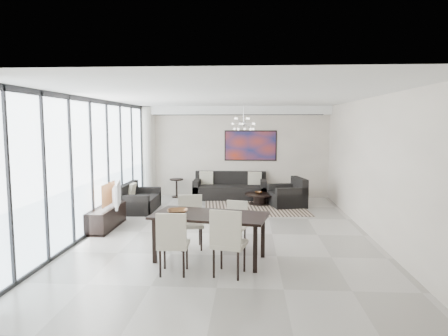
# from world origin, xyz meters

# --- Properties ---
(room_shell) EXTENTS (6.00, 9.00, 2.90)m
(room_shell) POSITION_xyz_m (0.46, 0.00, 1.45)
(room_shell) COLOR #A8A39B
(room_shell) RESTS_ON ground
(window_wall) EXTENTS (0.37, 8.95, 2.90)m
(window_wall) POSITION_xyz_m (-2.86, 0.00, 1.47)
(window_wall) COLOR white
(window_wall) RESTS_ON floor
(soffit) EXTENTS (5.98, 0.40, 0.26)m
(soffit) POSITION_xyz_m (0.00, 4.30, 2.77)
(soffit) COLOR white
(soffit) RESTS_ON room_shell
(painting) EXTENTS (1.68, 0.04, 0.98)m
(painting) POSITION_xyz_m (0.50, 4.47, 1.65)
(painting) COLOR #A72E17
(painting) RESTS_ON room_shell
(chandelier) EXTENTS (0.66, 0.66, 0.71)m
(chandelier) POSITION_xyz_m (0.30, 2.50, 2.35)
(chandelier) COLOR silver
(chandelier) RESTS_ON room_shell
(rug) EXTENTS (3.01, 2.44, 0.01)m
(rug) POSITION_xyz_m (0.64, 2.60, 0.01)
(rug) COLOR black
(rug) RESTS_ON floor
(coffee_table) EXTENTS (0.88, 0.88, 0.31)m
(coffee_table) POSITION_xyz_m (0.78, 3.19, 0.18)
(coffee_table) COLOR black
(coffee_table) RESTS_ON floor
(bowl_coffee) EXTENTS (0.24, 0.24, 0.07)m
(bowl_coffee) POSITION_xyz_m (0.73, 3.20, 0.34)
(bowl_coffee) COLOR brown
(bowl_coffee) RESTS_ON coffee_table
(sofa_main) EXTENTS (2.27, 0.93, 0.83)m
(sofa_main) POSITION_xyz_m (-0.14, 4.07, 0.28)
(sofa_main) COLOR black
(sofa_main) RESTS_ON floor
(loveseat) EXTENTS (0.83, 1.48, 0.74)m
(loveseat) POSITION_xyz_m (-2.54, 2.14, 0.25)
(loveseat) COLOR black
(loveseat) RESTS_ON floor
(armchair) EXTENTS (1.11, 1.15, 0.81)m
(armchair) POSITION_xyz_m (1.59, 2.99, 0.28)
(armchair) COLOR black
(armchair) RESTS_ON floor
(side_table) EXTENTS (0.44, 0.44, 0.60)m
(side_table) POSITION_xyz_m (-1.86, 4.15, 0.41)
(side_table) COLOR black
(side_table) RESTS_ON floor
(tv_console) EXTENTS (0.43, 1.53, 0.48)m
(tv_console) POSITION_xyz_m (-2.76, 0.28, 0.24)
(tv_console) COLOR black
(tv_console) RESTS_ON floor
(television) EXTENTS (0.35, 0.96, 0.55)m
(television) POSITION_xyz_m (-2.60, 0.33, 0.75)
(television) COLOR gray
(television) RESTS_ON tv_console
(dining_table) EXTENTS (2.09, 1.33, 0.81)m
(dining_table) POSITION_xyz_m (-0.21, -1.70, 0.72)
(dining_table) COLOR black
(dining_table) RESTS_ON floor
(dining_chair_sw) EXTENTS (0.47, 0.47, 1.01)m
(dining_chair_sw) POSITION_xyz_m (-0.72, -2.45, 0.58)
(dining_chair_sw) COLOR #B8B198
(dining_chair_sw) RESTS_ON floor
(dining_chair_se) EXTENTS (0.59, 0.59, 1.07)m
(dining_chair_se) POSITION_xyz_m (0.13, -2.46, 0.62)
(dining_chair_se) COLOR #B8B198
(dining_chair_se) RESTS_ON floor
(dining_chair_nw) EXTENTS (0.54, 0.54, 0.99)m
(dining_chair_nw) POSITION_xyz_m (-0.65, -0.99, 0.57)
(dining_chair_nw) COLOR #B8B198
(dining_chair_nw) RESTS_ON floor
(dining_chair_ne) EXTENTS (0.49, 0.49, 0.88)m
(dining_chair_ne) POSITION_xyz_m (0.21, -0.94, 0.51)
(dining_chair_ne) COLOR #B8B198
(dining_chair_ne) RESTS_ON floor
(bowl_dining) EXTENTS (0.40, 0.40, 0.09)m
(bowl_dining) POSITION_xyz_m (-0.76, -1.76, 0.85)
(bowl_dining) COLOR brown
(bowl_dining) RESTS_ON dining_table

